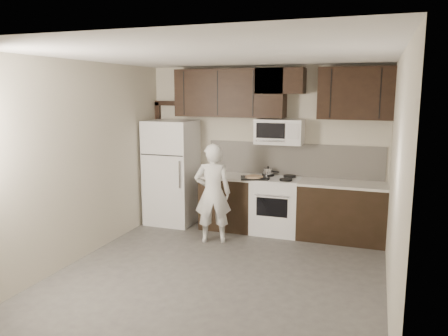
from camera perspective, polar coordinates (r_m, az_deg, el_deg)
The scene contains 14 objects.
floor at distance 5.65m, azimuth -0.82°, elevation -13.93°, with size 4.50×4.50×0.00m, color #4B4947.
back_wall at distance 7.38m, azimuth 5.22°, elevation 2.63°, with size 4.00×4.00×0.00m, color beige.
ceiling at distance 5.18m, azimuth -0.90°, elevation 14.51°, with size 4.50×4.50×0.00m, color white.
counter_run at distance 7.13m, azimuth 9.21°, elevation -5.06°, with size 2.95×0.64×0.91m.
stove at distance 7.18m, azimuth 6.82°, elevation -4.84°, with size 0.76×0.66×0.94m.
backsplash at distance 7.28m, azimuth 8.99°, elevation 1.10°, with size 2.90×0.02×0.54m, color beige.
upper_cabinets at distance 7.10m, azimuth 6.64°, elevation 9.86°, with size 3.48×0.35×0.78m.
microwave at distance 7.09m, azimuth 7.23°, elevation 4.73°, with size 0.76×0.42×0.40m.
refrigerator at distance 7.65m, azimuth -6.84°, elevation -0.55°, with size 0.80×0.76×1.80m.
door_trim at distance 8.04m, azimuth -8.25°, elevation 2.44°, with size 0.50×0.08×2.12m.
saucepan at distance 7.25m, azimuth 5.80°, elevation -0.50°, with size 0.28×0.17×0.16m.
baking_tray at distance 7.00m, azimuth 3.95°, elevation -1.31°, with size 0.42×0.32×0.02m, color black.
pizza at distance 7.00m, azimuth 3.95°, elevation -1.14°, with size 0.29×0.29×0.02m, color #D0B28C.
person at distance 6.64m, azimuth -1.48°, elevation -3.32°, with size 0.56×0.37×1.53m, color white.
Camera 1 is at (1.79, -4.84, 2.30)m, focal length 35.00 mm.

